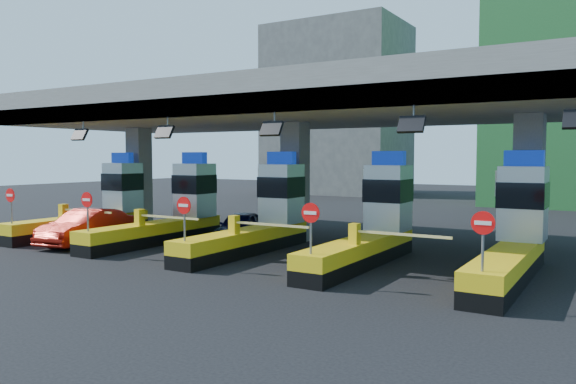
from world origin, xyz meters
The scene contains 10 objects.
ground centered at (0.00, 0.00, 0.00)m, with size 120.00×120.00×0.00m, color black.
toll_canopy centered at (0.00, 2.87, 6.13)m, with size 28.00×12.09×7.00m.
toll_lane_far_left centered at (-10.00, 0.28, 1.40)m, with size 4.43×8.00×4.16m.
toll_lane_left centered at (-5.00, 0.28, 1.40)m, with size 4.43×8.00×4.16m.
toll_lane_center centered at (0.00, 0.28, 1.40)m, with size 4.43×8.00×4.16m.
toll_lane_right centered at (5.00, 0.28, 1.40)m, with size 4.43×8.00×4.16m.
toll_lane_far_right centered at (10.00, 0.28, 1.40)m, with size 4.43×8.00×4.16m.
bg_building_concrete centered at (-14.00, 36.00, 9.00)m, with size 14.00×10.00×18.00m, color #4C4C49.
van centered at (-2.06, 1.53, 0.70)m, with size 1.66×4.12×1.41m, color black.
red_car centered at (-7.57, -2.58, 0.79)m, with size 1.67×4.79×1.58m, color #A0140C.
Camera 1 is at (13.06, -19.31, 3.92)m, focal length 35.00 mm.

